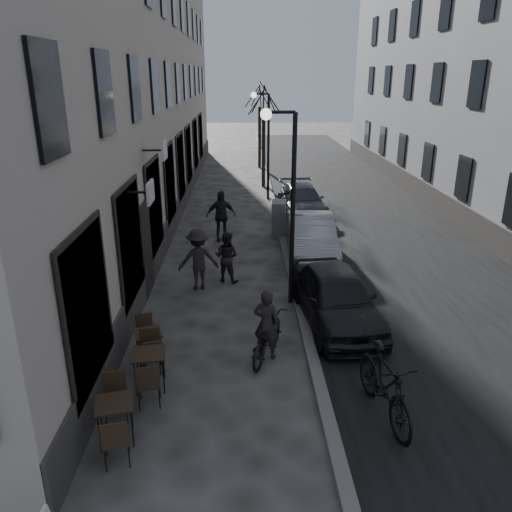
{
  "coord_description": "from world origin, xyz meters",
  "views": [
    {
      "loc": [
        -1.3,
        -6.32,
        5.84
      ],
      "look_at": [
        -0.98,
        4.77,
        1.8
      ],
      "focal_mm": 35.0,
      "sensor_mm": 36.0,
      "label": 1
    }
  ],
  "objects_px": {
    "bicycle": "(267,337)",
    "streetlamp_far": "(265,134)",
    "bistro_set_a": "(116,417)",
    "streetlamp_near": "(287,188)",
    "bistro_set_c": "(149,343)",
    "pedestrian_near": "(226,257)",
    "tree_far": "(260,94)",
    "car_far": "(302,200)",
    "pedestrian_far": "(221,216)",
    "moped": "(385,385)",
    "pedestrian_mid": "(198,259)",
    "car_near": "(336,297)",
    "tree_near": "(264,98)",
    "car_mid": "(311,237)",
    "bistro_set_b": "(150,366)",
    "utility_cabinet": "(279,219)"
  },
  "relations": [
    {
      "from": "pedestrian_far",
      "to": "car_near",
      "type": "distance_m",
      "value": 7.39
    },
    {
      "from": "moped",
      "to": "pedestrian_near",
      "type": "bearing_deg",
      "value": 105.97
    },
    {
      "from": "tree_near",
      "to": "bicycle",
      "type": "bearing_deg",
      "value": -92.23
    },
    {
      "from": "tree_near",
      "to": "car_near",
      "type": "relative_size",
      "value": 1.38
    },
    {
      "from": "pedestrian_near",
      "to": "tree_far",
      "type": "bearing_deg",
      "value": -73.22
    },
    {
      "from": "bistro_set_a",
      "to": "utility_cabinet",
      "type": "relative_size",
      "value": 1.14
    },
    {
      "from": "bicycle",
      "to": "car_mid",
      "type": "xyz_separation_m",
      "value": [
        1.79,
        6.28,
        0.23
      ]
    },
    {
      "from": "bistro_set_a",
      "to": "pedestrian_far",
      "type": "xyz_separation_m",
      "value": [
        1.37,
        10.84,
        0.48
      ]
    },
    {
      "from": "bistro_set_a",
      "to": "pedestrian_far",
      "type": "height_order",
      "value": "pedestrian_far"
    },
    {
      "from": "bicycle",
      "to": "pedestrian_near",
      "type": "bearing_deg",
      "value": -57.06
    },
    {
      "from": "bicycle",
      "to": "car_near",
      "type": "relative_size",
      "value": 0.45
    },
    {
      "from": "streetlamp_far",
      "to": "bistro_set_b",
      "type": "xyz_separation_m",
      "value": [
        -2.97,
        -15.84,
        -2.69
      ]
    },
    {
      "from": "streetlamp_near",
      "to": "moped",
      "type": "distance_m",
      "value": 5.65
    },
    {
      "from": "moped",
      "to": "utility_cabinet",
      "type": "bearing_deg",
      "value": 86.93
    },
    {
      "from": "utility_cabinet",
      "to": "bicycle",
      "type": "xyz_separation_m",
      "value": [
        -0.89,
        -8.71,
        -0.19
      ]
    },
    {
      "from": "streetlamp_far",
      "to": "bicycle",
      "type": "distance_m",
      "value": 15.02
    },
    {
      "from": "tree_far",
      "to": "pedestrian_far",
      "type": "bearing_deg",
      "value": -97.28
    },
    {
      "from": "tree_near",
      "to": "pedestrian_near",
      "type": "height_order",
      "value": "tree_near"
    },
    {
      "from": "car_near",
      "to": "bistro_set_b",
      "type": "bearing_deg",
      "value": -153.34
    },
    {
      "from": "pedestrian_mid",
      "to": "car_near",
      "type": "distance_m",
      "value": 4.21
    },
    {
      "from": "streetlamp_near",
      "to": "pedestrian_far",
      "type": "xyz_separation_m",
      "value": [
        -1.91,
        5.49,
        -2.22
      ]
    },
    {
      "from": "bistro_set_a",
      "to": "moped",
      "type": "relative_size",
      "value": 0.71
    },
    {
      "from": "streetlamp_far",
      "to": "tree_near",
      "type": "bearing_deg",
      "value": 88.62
    },
    {
      "from": "pedestrian_far",
      "to": "moped",
      "type": "height_order",
      "value": "pedestrian_far"
    },
    {
      "from": "bistro_set_b",
      "to": "car_mid",
      "type": "height_order",
      "value": "car_mid"
    },
    {
      "from": "streetlamp_far",
      "to": "bistro_set_a",
      "type": "bearing_deg",
      "value": -100.69
    },
    {
      "from": "bistro_set_a",
      "to": "pedestrian_near",
      "type": "bearing_deg",
      "value": 62.75
    },
    {
      "from": "tree_near",
      "to": "bicycle",
      "type": "height_order",
      "value": "tree_near"
    },
    {
      "from": "bistro_set_c",
      "to": "streetlamp_far",
      "type": "bearing_deg",
      "value": 60.1
    },
    {
      "from": "bistro_set_b",
      "to": "car_mid",
      "type": "relative_size",
      "value": 0.37
    },
    {
      "from": "bistro_set_c",
      "to": "car_near",
      "type": "height_order",
      "value": "car_near"
    },
    {
      "from": "bistro_set_c",
      "to": "car_far",
      "type": "xyz_separation_m",
      "value": [
        4.66,
        11.9,
        0.22
      ]
    },
    {
      "from": "bistro_set_b",
      "to": "pedestrian_far",
      "type": "height_order",
      "value": "pedestrian_far"
    },
    {
      "from": "car_near",
      "to": "car_mid",
      "type": "relative_size",
      "value": 0.95
    },
    {
      "from": "streetlamp_near",
      "to": "bistro_set_b",
      "type": "height_order",
      "value": "streetlamp_near"
    },
    {
      "from": "bicycle",
      "to": "streetlamp_far",
      "type": "bearing_deg",
      "value": -72.27
    },
    {
      "from": "streetlamp_near",
      "to": "bistro_set_c",
      "type": "bearing_deg",
      "value": -137.98
    },
    {
      "from": "streetlamp_near",
      "to": "pedestrian_near",
      "type": "xyz_separation_m",
      "value": [
        -1.6,
        1.54,
        -2.39
      ]
    },
    {
      "from": "tree_far",
      "to": "car_far",
      "type": "bearing_deg",
      "value": -83.16
    },
    {
      "from": "streetlamp_near",
      "to": "bicycle",
      "type": "height_order",
      "value": "streetlamp_near"
    },
    {
      "from": "streetlamp_far",
      "to": "bicycle",
      "type": "xyz_separation_m",
      "value": [
        -0.62,
        -14.77,
        -2.67
      ]
    },
    {
      "from": "bistro_set_a",
      "to": "bistro_set_b",
      "type": "relative_size",
      "value": 0.98
    },
    {
      "from": "streetlamp_far",
      "to": "bistro_set_c",
      "type": "relative_size",
      "value": 3.6
    },
    {
      "from": "bistro_set_b",
      "to": "bistro_set_c",
      "type": "bearing_deg",
      "value": 92.68
    },
    {
      "from": "car_mid",
      "to": "car_near",
      "type": "bearing_deg",
      "value": -87.61
    },
    {
      "from": "pedestrian_far",
      "to": "bistro_set_a",
      "type": "bearing_deg",
      "value": -109.6
    },
    {
      "from": "tree_far",
      "to": "car_mid",
      "type": "relative_size",
      "value": 1.31
    },
    {
      "from": "tree_far",
      "to": "bicycle",
      "type": "xyz_separation_m",
      "value": [
        -0.69,
        -23.77,
        -4.18
      ]
    },
    {
      "from": "bistro_set_b",
      "to": "tree_near",
      "type": "bearing_deg",
      "value": 72.72
    },
    {
      "from": "utility_cabinet",
      "to": "streetlamp_far",
      "type": "bearing_deg",
      "value": 99.38
    }
  ]
}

